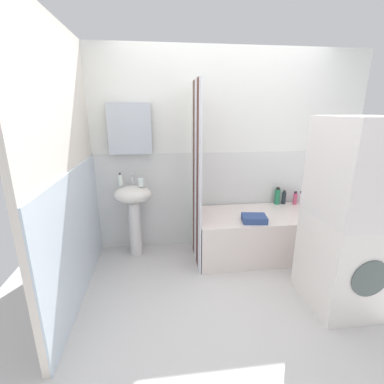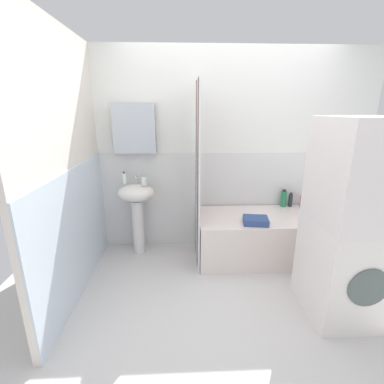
{
  "view_description": "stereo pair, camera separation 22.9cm",
  "coord_description": "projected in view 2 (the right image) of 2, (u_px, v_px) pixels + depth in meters",
  "views": [
    {
      "loc": [
        -0.8,
        -2.05,
        1.71
      ],
      "look_at": [
        -0.45,
        0.67,
        0.88
      ],
      "focal_mm": 25.68,
      "sensor_mm": 36.0,
      "label": 1
    },
    {
      "loc": [
        -0.57,
        -2.07,
        1.71
      ],
      "look_at": [
        -0.45,
        0.67,
        0.88
      ],
      "focal_mm": 25.68,
      "sensor_mm": 36.0,
      "label": 2
    }
  ],
  "objects": [
    {
      "name": "towel_folded",
      "position": [
        256.0,
        221.0,
        2.95
      ],
      "size": [
        0.29,
        0.24,
        0.07
      ],
      "primitive_type": "cube",
      "rotation": [
        0.0,
        0.0,
        -0.15
      ],
      "color": "#31477F",
      "rests_on": "bathtub"
    },
    {
      "name": "shampoo_bottle",
      "position": [
        290.0,
        200.0,
        3.46
      ],
      "size": [
        0.05,
        0.05,
        0.18
      ],
      "color": "#222E34",
      "rests_on": "bathtub"
    },
    {
      "name": "conditioner_bottle",
      "position": [
        302.0,
        201.0,
        3.44
      ],
      "size": [
        0.05,
        0.05,
        0.17
      ],
      "color": "#CF4F71",
      "rests_on": "bathtub"
    },
    {
      "name": "lotion_bottle",
      "position": [
        309.0,
        201.0,
        3.46
      ],
      "size": [
        0.05,
        0.05,
        0.17
      ],
      "color": "white",
      "rests_on": "bathtub"
    },
    {
      "name": "soap_dispenser",
      "position": [
        124.0,
        178.0,
        3.21
      ],
      "size": [
        0.05,
        0.05,
        0.15
      ],
      "color": "white",
      "rests_on": "sink"
    },
    {
      "name": "toothbrush_cup",
      "position": [
        144.0,
        181.0,
        3.16
      ],
      "size": [
        0.07,
        0.07,
        0.09
      ],
      "primitive_type": "cylinder",
      "color": "silver",
      "rests_on": "sink"
    },
    {
      "name": "wall_back_tiled",
      "position": [
        221.0,
        157.0,
        3.37
      ],
      "size": [
        3.6,
        0.18,
        2.4
      ],
      "color": "white",
      "rests_on": "ground_plane"
    },
    {
      "name": "shower_curtain",
      "position": [
        197.0,
        177.0,
        3.01
      ],
      "size": [
        0.01,
        0.73,
        2.0
      ],
      "color": "white",
      "rests_on": "ground_plane"
    },
    {
      "name": "body_wash_bottle",
      "position": [
        284.0,
        199.0,
        3.46
      ],
      "size": [
        0.07,
        0.07,
        0.22
      ],
      "color": "#268055",
      "rests_on": "bathtub"
    },
    {
      "name": "faucet",
      "position": [
        136.0,
        178.0,
        3.25
      ],
      "size": [
        0.03,
        0.12,
        0.12
      ],
      "color": "silver",
      "rests_on": "sink"
    },
    {
      "name": "washer_dryer_stack",
      "position": [
        351.0,
        223.0,
        2.2
      ],
      "size": [
        0.57,
        0.64,
        1.66
      ],
      "color": "white",
      "rests_on": "ground_plane"
    },
    {
      "name": "bathtub",
      "position": [
        262.0,
        236.0,
        3.25
      ],
      "size": [
        1.51,
        0.73,
        0.52
      ],
      "primitive_type": "cube",
      "color": "silver",
      "rests_on": "ground_plane"
    },
    {
      "name": "wall_left_tiled",
      "position": [
        68.0,
        179.0,
        2.44
      ],
      "size": [
        0.07,
        1.81,
        2.4
      ],
      "color": "silver",
      "rests_on": "ground_plane"
    },
    {
      "name": "ground_plane",
      "position": [
        244.0,
        307.0,
        2.5
      ],
      "size": [
        4.8,
        5.6,
        0.04
      ],
      "primitive_type": "cube",
      "color": "silver"
    },
    {
      "name": "sink",
      "position": [
        137.0,
        204.0,
        3.25
      ],
      "size": [
        0.44,
        0.34,
        0.87
      ],
      "color": "silver",
      "rests_on": "ground_plane"
    }
  ]
}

